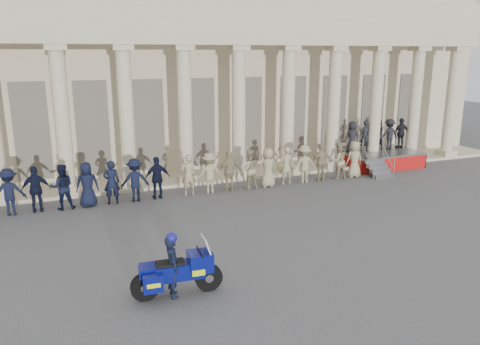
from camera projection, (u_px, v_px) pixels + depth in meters
The scene contains 6 objects.
ground at pixel (214, 254), 14.21m from camera, with size 90.00×90.00×0.00m, color #49494C.
building at pixel (131, 79), 26.40m from camera, with size 40.00×12.50×9.00m.
officer_rank at pixel (117, 182), 18.86m from camera, with size 23.63×0.68×1.80m.
reviewing_stand at pixel (379, 141), 25.19m from camera, with size 4.11×3.93×2.48m.
motorcycle at pixel (178, 271), 11.66m from camera, with size 2.34×0.97×1.50m.
rider at pixel (173, 265), 11.57m from camera, with size 0.42×0.61×1.70m.
Camera 1 is at (-4.06, -12.53, 5.93)m, focal length 35.00 mm.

